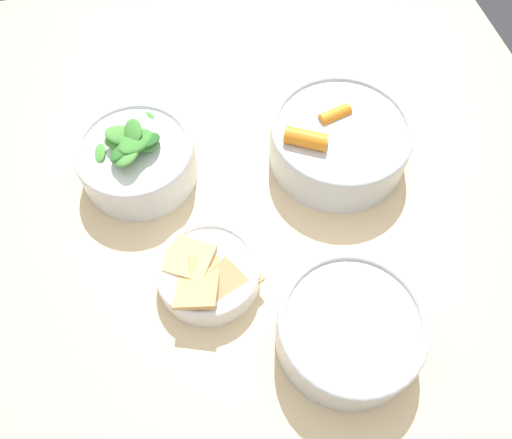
% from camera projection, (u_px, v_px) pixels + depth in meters
% --- Properties ---
extents(ground_plane, '(10.00, 10.00, 0.00)m').
position_uv_depth(ground_plane, '(256.00, 393.00, 1.31)').
color(ground_plane, '#2D2D33').
extents(dining_table, '(1.23, 1.00, 0.78)m').
position_uv_depth(dining_table, '(257.00, 303.00, 0.72)').
color(dining_table, beige).
rests_on(dining_table, ground_plane).
extents(bowl_carrots, '(0.19, 0.19, 0.08)m').
position_uv_depth(bowl_carrots, '(339.00, 140.00, 0.69)').
color(bowl_carrots, silver).
rests_on(bowl_carrots, dining_table).
extents(bowl_greens, '(0.16, 0.16, 0.09)m').
position_uv_depth(bowl_greens, '(137.00, 158.00, 0.67)').
color(bowl_greens, silver).
rests_on(bowl_greens, dining_table).
extents(bowl_beans_hotdog, '(0.17, 0.17, 0.07)m').
position_uv_depth(bowl_beans_hotdog, '(349.00, 331.00, 0.56)').
color(bowl_beans_hotdog, silver).
rests_on(bowl_beans_hotdog, dining_table).
extents(bowl_cookies, '(0.13, 0.13, 0.05)m').
position_uv_depth(bowl_cookies, '(209.00, 272.00, 0.61)').
color(bowl_cookies, white).
rests_on(bowl_cookies, dining_table).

